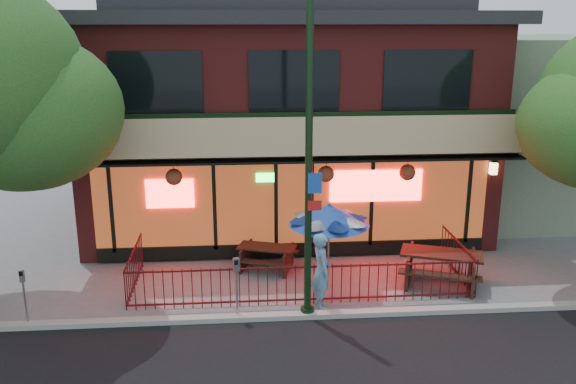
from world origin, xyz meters
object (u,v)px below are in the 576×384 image
object	(u,v)px
picnic_table_left	(267,254)
parking_meter_near	(237,278)
picnic_table_right	(441,263)
street_light	(309,184)
parking_meter_far	(24,288)
pedestrian	(321,271)
patio_umbrella	(329,215)

from	to	relation	value
picnic_table_left	parking_meter_near	distance (m)	2.97
picnic_table_right	parking_meter_near	distance (m)	5.42
picnic_table_right	picnic_table_left	bearing A→B (deg)	163.19
street_light	picnic_table_right	xyz separation A→B (m)	(3.60, 1.47, -2.58)
parking_meter_far	street_light	bearing A→B (deg)	-0.02
picnic_table_left	parking_meter_far	world-z (taller)	parking_meter_far
pedestrian	parking_meter_far	bearing A→B (deg)	87.22
picnic_table_right	street_light	bearing A→B (deg)	-157.73
street_light	parking_meter_near	world-z (taller)	street_light
street_light	parking_meter_far	world-z (taller)	street_light
parking_meter_far	pedestrian	bearing A→B (deg)	3.45
street_light	picnic_table_left	world-z (taller)	street_light
patio_umbrella	parking_meter_near	size ratio (longest dim) A/B	1.55
pedestrian	parking_meter_far	xyz separation A→B (m)	(-6.61, -0.40, -0.01)
picnic_table_left	pedestrian	distance (m)	2.71
street_light	picnic_table_right	bearing A→B (deg)	22.27
patio_umbrella	street_light	bearing A→B (deg)	-114.74
parking_meter_far	picnic_table_right	bearing A→B (deg)	8.49
patio_umbrella	parking_meter_near	bearing A→B (deg)	-147.02
picnic_table_left	patio_umbrella	size ratio (longest dim) A/B	0.80
parking_meter_far	patio_umbrella	bearing A→B (deg)	12.10
patio_umbrella	picnic_table_left	bearing A→B (deg)	138.61
parking_meter_near	picnic_table_right	bearing A→B (deg)	15.78
patio_umbrella	parking_meter_far	world-z (taller)	patio_umbrella
parking_meter_near	parking_meter_far	world-z (taller)	parking_meter_near
picnic_table_right	pedestrian	distance (m)	3.43
street_light	pedestrian	bearing A→B (deg)	48.04
parking_meter_near	street_light	bearing A→B (deg)	-0.09
pedestrian	parking_meter_far	size ratio (longest dim) A/B	1.37
street_light	picnic_table_left	size ratio (longest dim) A/B	3.84
picnic_table_left	picnic_table_right	xyz separation A→B (m)	(4.40, -1.33, 0.14)
street_light	parking_meter_far	xyz separation A→B (m)	(-6.25, 0.00, -2.23)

